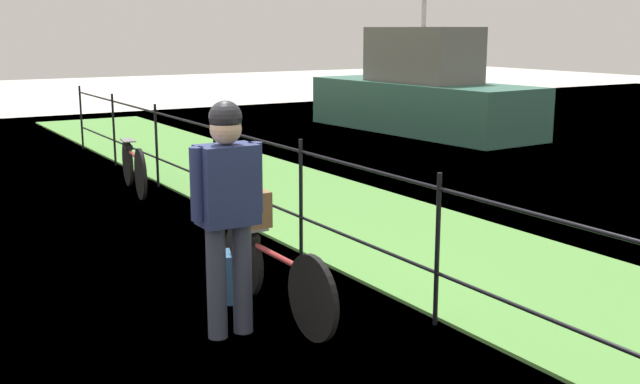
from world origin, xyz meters
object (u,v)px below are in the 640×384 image
(bicycle_main, at_px, (274,274))
(wooden_crate, at_px, (249,208))
(terrier_dog, at_px, (250,181))
(bicycle_parked, at_px, (134,166))
(backpack_on_paving, at_px, (220,277))
(cyclist_person, at_px, (227,198))
(moored_boat_near, at_px, (422,94))

(bicycle_main, bearing_deg, wooden_crate, -179.66)
(bicycle_main, distance_m, wooden_crate, 0.59)
(terrier_dog, xyz_separation_m, bicycle_parked, (-4.64, 0.53, -0.63))
(bicycle_main, relative_size, terrier_dog, 5.45)
(wooden_crate, relative_size, backpack_on_paving, 0.82)
(cyclist_person, distance_m, backpack_on_paving, 1.08)
(bicycle_parked, bearing_deg, moored_boat_near, 112.37)
(wooden_crate, xyz_separation_m, moored_boat_near, (-7.60, 7.79, 0.03))
(cyclist_person, bearing_deg, bicycle_main, 111.27)
(terrier_dog, relative_size, backpack_on_paving, 0.79)
(terrier_dog, height_order, moored_boat_near, moored_boat_near)
(bicycle_main, distance_m, backpack_on_paving, 0.57)
(wooden_crate, relative_size, bicycle_parked, 0.20)
(bicycle_main, relative_size, bicycle_parked, 1.05)
(wooden_crate, bearing_deg, bicycle_parked, 173.39)
(terrier_dog, height_order, cyclist_person, cyclist_person)
(bicycle_main, height_order, cyclist_person, cyclist_person)
(wooden_crate, relative_size, terrier_dog, 1.04)
(wooden_crate, height_order, cyclist_person, cyclist_person)
(bicycle_main, xyz_separation_m, backpack_on_paving, (-0.51, -0.22, -0.13))
(bicycle_main, bearing_deg, moored_boat_near, 135.80)
(bicycle_main, distance_m, terrier_dog, 0.76)
(wooden_crate, bearing_deg, cyclist_person, -37.59)
(moored_boat_near, bearing_deg, cyclist_person, -45.19)
(cyclist_person, distance_m, moored_boat_near, 11.61)
(backpack_on_paving, height_order, moored_boat_near, moored_boat_near)
(backpack_on_paving, bearing_deg, wooden_crate, 84.56)
(bicycle_main, relative_size, wooden_crate, 5.24)
(cyclist_person, height_order, bicycle_parked, cyclist_person)
(cyclist_person, bearing_deg, terrier_dog, 141.18)
(cyclist_person, bearing_deg, moored_boat_near, 134.81)
(backpack_on_paving, distance_m, bicycle_parked, 4.58)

